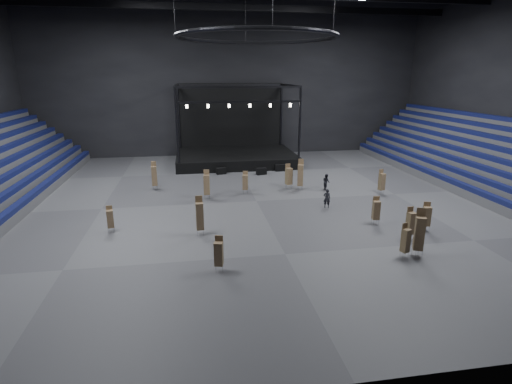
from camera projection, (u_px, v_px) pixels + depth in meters
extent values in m
plane|color=#4B4B4D|center=(256.00, 201.00, 33.70)|extent=(50.00, 50.00, 0.00)
cube|color=black|center=(230.00, 85.00, 51.01)|extent=(50.00, 0.20, 18.00)
cube|color=black|center=(377.00, 122.00, 11.27)|extent=(50.00, 0.20, 18.00)
cube|color=#0E1340|center=(24.00, 201.00, 30.62)|extent=(0.59, 40.00, 0.40)
cube|color=#0E1340|center=(10.00, 192.00, 30.27)|extent=(0.59, 40.00, 0.40)
cube|color=#525255|center=(484.00, 186.00, 36.91)|extent=(7.20, 40.00, 0.75)
cube|color=#0E1340|center=(453.00, 181.00, 36.24)|extent=(0.59, 40.00, 0.40)
cube|color=#525255|center=(489.00, 182.00, 36.88)|extent=(6.30, 40.00, 1.50)
cube|color=#0E1340|center=(463.00, 173.00, 36.17)|extent=(0.59, 40.00, 0.40)
cube|color=#525255|center=(494.00, 178.00, 36.84)|extent=(5.40, 40.00, 2.25)
cube|color=#0E1340|center=(473.00, 164.00, 36.09)|extent=(0.59, 40.00, 0.40)
cube|color=#525255|center=(499.00, 173.00, 36.80)|extent=(4.50, 40.00, 3.00)
cube|color=#0E1340|center=(484.00, 156.00, 36.02)|extent=(0.59, 40.00, 0.40)
cube|color=#525255|center=(504.00, 169.00, 36.77)|extent=(3.60, 40.00, 3.75)
cube|color=#0E1340|center=(494.00, 147.00, 35.95)|extent=(0.59, 40.00, 0.40)
cube|color=#525255|center=(509.00, 165.00, 36.73)|extent=(2.70, 40.00, 4.50)
cube|color=#0E1340|center=(504.00, 139.00, 35.87)|extent=(0.59, 40.00, 0.40)
cube|color=black|center=(236.00, 158.00, 48.19)|extent=(14.00, 10.00, 1.20)
cube|color=black|center=(231.00, 115.00, 51.43)|extent=(13.30, 0.30, 8.00)
cylinder|color=black|center=(177.00, 126.00, 41.54)|extent=(0.24, 0.24, 7.80)
cylinder|color=black|center=(179.00, 117.00, 50.24)|extent=(0.24, 0.24, 7.80)
cylinder|color=black|center=(300.00, 124.00, 43.59)|extent=(0.24, 0.24, 7.80)
cylinder|color=black|center=(281.00, 115.00, 52.29)|extent=(0.24, 0.24, 7.80)
cube|color=black|center=(239.00, 87.00, 41.46)|extent=(13.40, 0.25, 0.25)
cube|color=black|center=(230.00, 85.00, 50.16)|extent=(13.40, 0.25, 0.25)
cube|color=black|center=(240.00, 102.00, 41.88)|extent=(13.40, 0.20, 0.20)
cylinder|color=white|center=(187.00, 106.00, 41.14)|extent=(0.24, 0.24, 0.35)
cylinder|color=white|center=(208.00, 106.00, 41.48)|extent=(0.24, 0.24, 0.35)
cylinder|color=white|center=(229.00, 106.00, 41.82)|extent=(0.24, 0.24, 0.35)
cylinder|color=white|center=(250.00, 106.00, 42.17)|extent=(0.24, 0.24, 0.35)
cylinder|color=white|center=(270.00, 105.00, 42.51)|extent=(0.24, 0.24, 0.35)
cylinder|color=white|center=(290.00, 105.00, 42.85)|extent=(0.24, 0.24, 0.35)
torus|color=black|center=(257.00, 37.00, 30.01)|extent=(12.30, 12.30, 0.30)
cylinder|color=black|center=(335.00, 3.00, 30.23)|extent=(0.04, 0.04, 5.00)
cylinder|color=black|center=(245.00, 12.00, 34.97)|extent=(0.04, 0.04, 5.00)
cube|color=black|center=(234.00, 7.00, 43.00)|extent=(49.00, 0.35, 0.70)
cube|color=black|center=(221.00, 171.00, 42.70)|extent=(1.12, 0.75, 0.69)
cube|color=black|center=(261.00, 171.00, 42.50)|extent=(1.16, 0.76, 0.71)
cube|color=black|center=(280.00, 168.00, 44.06)|extent=(1.12, 0.57, 0.74)
cylinder|color=silver|center=(416.00, 254.00, 23.23)|extent=(0.03, 0.03, 0.44)
cylinder|color=silver|center=(412.00, 251.00, 23.63)|extent=(0.03, 0.03, 0.44)
cylinder|color=silver|center=(422.00, 254.00, 23.30)|extent=(0.03, 0.03, 0.44)
cylinder|color=silver|center=(418.00, 251.00, 23.69)|extent=(0.03, 0.03, 0.44)
cube|color=#86664A|center=(419.00, 233.00, 23.12)|extent=(0.69, 0.69, 2.00)
cube|color=#86664A|center=(421.00, 217.00, 23.05)|extent=(0.49, 0.25, 1.10)
cylinder|color=silver|center=(374.00, 223.00, 28.24)|extent=(0.03, 0.03, 0.39)
cylinder|color=silver|center=(371.00, 221.00, 28.59)|extent=(0.03, 0.03, 0.39)
cylinder|color=silver|center=(379.00, 222.00, 28.30)|extent=(0.03, 0.03, 0.39)
cylinder|color=silver|center=(376.00, 221.00, 28.65)|extent=(0.03, 0.03, 0.39)
cube|color=#86664A|center=(376.00, 210.00, 28.20)|extent=(0.54, 0.54, 1.34)
cube|color=#86664A|center=(376.00, 201.00, 28.21)|extent=(0.46, 0.13, 0.74)
cylinder|color=silver|center=(408.00, 238.00, 25.66)|extent=(0.03, 0.03, 0.39)
cylinder|color=silver|center=(405.00, 235.00, 26.01)|extent=(0.03, 0.03, 0.39)
cylinder|color=silver|center=(413.00, 237.00, 25.72)|extent=(0.03, 0.03, 0.39)
cylinder|color=silver|center=(410.00, 235.00, 26.07)|extent=(0.03, 0.03, 0.39)
cube|color=#86664A|center=(411.00, 223.00, 25.61)|extent=(0.53, 0.53, 1.45)
cube|color=#86664A|center=(410.00, 212.00, 25.59)|extent=(0.45, 0.12, 0.80)
cylinder|color=silver|center=(380.00, 193.00, 35.44)|extent=(0.03, 0.03, 0.38)
cylinder|color=silver|center=(378.00, 191.00, 35.79)|extent=(0.03, 0.03, 0.38)
cylinder|color=silver|center=(384.00, 192.00, 35.50)|extent=(0.03, 0.03, 0.38)
cylinder|color=silver|center=(382.00, 191.00, 35.84)|extent=(0.03, 0.03, 0.38)
cube|color=#86664A|center=(382.00, 182.00, 35.38)|extent=(0.56, 0.56, 1.50)
cube|color=#86664A|center=(381.00, 174.00, 35.34)|extent=(0.44, 0.17, 0.83)
cylinder|color=silver|center=(424.00, 229.00, 27.03)|extent=(0.03, 0.03, 0.40)
cylinder|color=silver|center=(421.00, 227.00, 27.40)|extent=(0.03, 0.03, 0.40)
cylinder|color=silver|center=(429.00, 229.00, 27.09)|extent=(0.03, 0.03, 0.40)
cylinder|color=silver|center=(426.00, 227.00, 27.46)|extent=(0.03, 0.03, 0.40)
cube|color=#86664A|center=(427.00, 216.00, 27.00)|extent=(0.60, 0.60, 1.32)
cube|color=#86664A|center=(427.00, 207.00, 27.02)|extent=(0.46, 0.19, 0.72)
cylinder|color=silver|center=(108.00, 231.00, 26.83)|extent=(0.03, 0.03, 0.36)
cylinder|color=silver|center=(109.00, 229.00, 27.15)|extent=(0.03, 0.03, 0.36)
cylinder|color=silver|center=(114.00, 230.00, 26.89)|extent=(0.03, 0.03, 0.36)
cylinder|color=silver|center=(114.00, 229.00, 27.21)|extent=(0.03, 0.03, 0.36)
cube|color=#86664A|center=(110.00, 219.00, 26.80)|extent=(0.50, 0.50, 1.21)
cube|color=#86664A|center=(109.00, 210.00, 26.80)|extent=(0.41, 0.13, 0.67)
cylinder|color=silver|center=(403.00, 256.00, 23.17)|extent=(0.03, 0.03, 0.34)
cylinder|color=silver|center=(400.00, 253.00, 23.48)|extent=(0.03, 0.03, 0.34)
cylinder|color=silver|center=(408.00, 255.00, 23.22)|extent=(0.03, 0.03, 0.34)
cylinder|color=silver|center=(405.00, 253.00, 23.53)|extent=(0.03, 0.03, 0.34)
cube|color=#86664A|center=(406.00, 241.00, 23.10)|extent=(0.52, 0.52, 1.41)
cube|color=#86664A|center=(405.00, 229.00, 23.06)|extent=(0.39, 0.18, 0.77)
cylinder|color=silver|center=(216.00, 270.00, 21.47)|extent=(0.03, 0.03, 0.38)
cylinder|color=silver|center=(216.00, 267.00, 21.81)|extent=(0.03, 0.03, 0.38)
cylinder|color=silver|center=(223.00, 269.00, 21.52)|extent=(0.03, 0.03, 0.38)
cylinder|color=silver|center=(222.00, 266.00, 21.86)|extent=(0.03, 0.03, 0.38)
cube|color=#86664A|center=(219.00, 254.00, 21.42)|extent=(0.55, 0.55, 1.33)
cube|color=#86664A|center=(219.00, 242.00, 21.43)|extent=(0.44, 0.16, 0.73)
cylinder|color=silver|center=(198.00, 233.00, 26.34)|extent=(0.03, 0.03, 0.41)
cylinder|color=silver|center=(197.00, 231.00, 26.71)|extent=(0.03, 0.03, 0.41)
cylinder|color=silver|center=(203.00, 233.00, 26.40)|extent=(0.03, 0.03, 0.41)
cylinder|color=silver|center=(203.00, 231.00, 26.77)|extent=(0.03, 0.03, 0.41)
cube|color=#86664A|center=(200.00, 216.00, 26.24)|extent=(0.51, 0.51, 1.83)
cube|color=#86664A|center=(199.00, 203.00, 26.18)|extent=(0.47, 0.09, 1.01)
cylinder|color=silver|center=(205.00, 197.00, 33.99)|extent=(0.03, 0.03, 0.41)
cylinder|color=silver|center=(205.00, 196.00, 34.36)|extent=(0.03, 0.03, 0.41)
cylinder|color=silver|center=(210.00, 197.00, 34.05)|extent=(0.03, 0.03, 0.41)
cylinder|color=silver|center=(209.00, 196.00, 34.43)|extent=(0.03, 0.03, 0.41)
cube|color=#86664A|center=(207.00, 185.00, 33.91)|extent=(0.54, 0.54, 1.71)
cube|color=#86664A|center=(206.00, 175.00, 33.88)|extent=(0.48, 0.11, 0.94)
cylinder|color=silver|center=(153.00, 188.00, 36.83)|extent=(0.03, 0.03, 0.39)
cylinder|color=silver|center=(153.00, 187.00, 37.19)|extent=(0.03, 0.03, 0.39)
cylinder|color=silver|center=(157.00, 188.00, 36.89)|extent=(0.03, 0.03, 0.39)
cylinder|color=silver|center=(157.00, 187.00, 37.25)|extent=(0.03, 0.03, 0.39)
cube|color=#86664A|center=(154.00, 176.00, 36.73)|extent=(0.49, 0.49, 1.80)
cube|color=#86664A|center=(154.00, 166.00, 36.67)|extent=(0.46, 0.08, 0.99)
cylinder|color=silver|center=(287.00, 187.00, 37.03)|extent=(0.03, 0.03, 0.44)
cylinder|color=silver|center=(286.00, 186.00, 37.42)|extent=(0.03, 0.03, 0.44)
cylinder|color=silver|center=(291.00, 187.00, 37.09)|extent=(0.03, 0.03, 0.44)
cylinder|color=silver|center=(290.00, 186.00, 37.48)|extent=(0.03, 0.03, 0.44)
cube|color=#86664A|center=(289.00, 176.00, 36.97)|extent=(0.66, 0.66, 1.54)
cube|color=#86664A|center=(288.00, 168.00, 36.96)|extent=(0.50, 0.21, 0.85)
cylinder|color=silver|center=(244.00, 192.00, 35.56)|extent=(0.03, 0.03, 0.39)
cylinder|color=silver|center=(243.00, 191.00, 35.91)|extent=(0.03, 0.03, 0.39)
cylinder|color=silver|center=(248.00, 192.00, 35.61)|extent=(0.03, 0.03, 0.39)
cylinder|color=silver|center=(247.00, 191.00, 35.96)|extent=(0.03, 0.03, 0.39)
cube|color=#86664A|center=(245.00, 182.00, 35.51)|extent=(0.56, 0.56, 1.34)
cube|color=#86664A|center=(245.00, 175.00, 35.52)|extent=(0.45, 0.16, 0.73)
cylinder|color=silver|center=(298.00, 188.00, 36.68)|extent=(0.03, 0.03, 0.42)
cylinder|color=silver|center=(297.00, 187.00, 37.05)|extent=(0.03, 0.03, 0.42)
cylinder|color=silver|center=(303.00, 188.00, 36.74)|extent=(0.03, 0.03, 0.42)
cylinder|color=silver|center=(302.00, 187.00, 37.11)|extent=(0.03, 0.03, 0.42)
cube|color=#86664A|center=(300.00, 175.00, 36.55)|extent=(0.64, 0.64, 1.98)
cube|color=#86664A|center=(301.00, 165.00, 36.49)|extent=(0.48, 0.22, 1.09)
imported|color=black|center=(327.00, 198.00, 31.86)|extent=(0.66, 0.54, 1.54)
imported|color=black|center=(326.00, 182.00, 36.86)|extent=(0.66, 0.80, 1.49)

